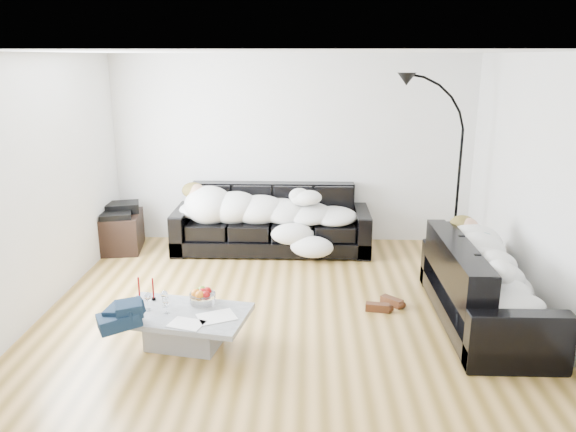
{
  "coord_description": "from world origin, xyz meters",
  "views": [
    {
      "loc": [
        0.2,
        -5.51,
        2.56
      ],
      "look_at": [
        0.0,
        0.3,
        0.9
      ],
      "focal_mm": 35.0,
      "sensor_mm": 36.0,
      "label": 1
    }
  ],
  "objects_px": {
    "coffee_table": "(184,329)",
    "av_cabinet": "(122,232)",
    "wine_glass_b": "(148,301)",
    "stereo": "(120,209)",
    "sofa_back": "(272,219)",
    "fruit_bowl": "(203,295)",
    "sofa_right": "(486,284)",
    "sleeper_back": "(271,205)",
    "sleeper_right": "(488,262)",
    "candle_left": "(139,289)",
    "candle_right": "(153,289)",
    "shoes": "(384,304)",
    "wine_glass_c": "(166,305)",
    "floor_lamp": "(458,182)",
    "wine_glass_a": "(165,299)"
  },
  "relations": [
    {
      "from": "sleeper_right",
      "to": "wine_glass_c",
      "type": "bearing_deg",
      "value": 101.64
    },
    {
      "from": "sofa_back",
      "to": "sleeper_back",
      "type": "xyz_separation_m",
      "value": [
        0.0,
        -0.05,
        0.21
      ]
    },
    {
      "from": "floor_lamp",
      "to": "sofa_back",
      "type": "bearing_deg",
      "value": -172.44
    },
    {
      "from": "wine_glass_b",
      "to": "candle_left",
      "type": "relative_size",
      "value": 0.74
    },
    {
      "from": "sleeper_right",
      "to": "coffee_table",
      "type": "distance_m",
      "value": 2.98
    },
    {
      "from": "sleeper_right",
      "to": "candle_right",
      "type": "relative_size",
      "value": 8.03
    },
    {
      "from": "sofa_back",
      "to": "wine_glass_c",
      "type": "bearing_deg",
      "value": -105.81
    },
    {
      "from": "fruit_bowl",
      "to": "candle_left",
      "type": "bearing_deg",
      "value": 176.93
    },
    {
      "from": "sofa_right",
      "to": "coffee_table",
      "type": "xyz_separation_m",
      "value": [
        -2.88,
        -0.59,
        -0.24
      ]
    },
    {
      "from": "av_cabinet",
      "to": "coffee_table",
      "type": "bearing_deg",
      "value": -70.57
    },
    {
      "from": "fruit_bowl",
      "to": "shoes",
      "type": "bearing_deg",
      "value": 20.25
    },
    {
      "from": "sleeper_right",
      "to": "wine_glass_c",
      "type": "relative_size",
      "value": 10.75
    },
    {
      "from": "wine_glass_a",
      "to": "shoes",
      "type": "bearing_deg",
      "value": 19.52
    },
    {
      "from": "wine_glass_b",
      "to": "stereo",
      "type": "distance_m",
      "value": 2.83
    },
    {
      "from": "sofa_back",
      "to": "sleeper_back",
      "type": "bearing_deg",
      "value": -90.0
    },
    {
      "from": "sofa_right",
      "to": "shoes",
      "type": "height_order",
      "value": "sofa_right"
    },
    {
      "from": "shoes",
      "to": "floor_lamp",
      "type": "bearing_deg",
      "value": 74.72
    },
    {
      "from": "sofa_right",
      "to": "wine_glass_b",
      "type": "bearing_deg",
      "value": 99.81
    },
    {
      "from": "sleeper_right",
      "to": "candle_right",
      "type": "bearing_deg",
      "value": 95.99
    },
    {
      "from": "coffee_table",
      "to": "av_cabinet",
      "type": "bearing_deg",
      "value": 118.17
    },
    {
      "from": "candle_left",
      "to": "wine_glass_c",
      "type": "bearing_deg",
      "value": -40.11
    },
    {
      "from": "stereo",
      "to": "sleeper_right",
      "type": "bearing_deg",
      "value": -42.1
    },
    {
      "from": "sleeper_back",
      "to": "wine_glass_c",
      "type": "xyz_separation_m",
      "value": [
        -0.77,
        -2.68,
        -0.22
      ]
    },
    {
      "from": "sofa_right",
      "to": "sleeper_back",
      "type": "xyz_separation_m",
      "value": [
        -2.24,
        2.06,
        0.23
      ]
    },
    {
      "from": "av_cabinet",
      "to": "sleeper_right",
      "type": "bearing_deg",
      "value": -34.29
    },
    {
      "from": "sofa_right",
      "to": "shoes",
      "type": "bearing_deg",
      "value": 73.65
    },
    {
      "from": "sofa_back",
      "to": "floor_lamp",
      "type": "bearing_deg",
      "value": -8.56
    },
    {
      "from": "coffee_table",
      "to": "sleeper_back",
      "type": "bearing_deg",
      "value": 76.5
    },
    {
      "from": "sofa_back",
      "to": "sleeper_right",
      "type": "height_order",
      "value": "sofa_back"
    },
    {
      "from": "sleeper_right",
      "to": "wine_glass_b",
      "type": "bearing_deg",
      "value": 99.81
    },
    {
      "from": "sleeper_right",
      "to": "av_cabinet",
      "type": "xyz_separation_m",
      "value": [
        -4.29,
        2.05,
        -0.38
      ]
    },
    {
      "from": "fruit_bowl",
      "to": "candle_left",
      "type": "relative_size",
      "value": 1.06
    },
    {
      "from": "sofa_right",
      "to": "fruit_bowl",
      "type": "xyz_separation_m",
      "value": [
        -2.73,
        -0.38,
        0.0
      ]
    },
    {
      "from": "fruit_bowl",
      "to": "wine_glass_b",
      "type": "xyz_separation_m",
      "value": [
        -0.47,
        -0.17,
        0.01
      ]
    },
    {
      "from": "stereo",
      "to": "candle_right",
      "type": "bearing_deg",
      "value": -82.14
    },
    {
      "from": "wine_glass_c",
      "to": "av_cabinet",
      "type": "relative_size",
      "value": 0.22
    },
    {
      "from": "sofa_right",
      "to": "sleeper_back",
      "type": "distance_m",
      "value": 3.06
    },
    {
      "from": "coffee_table",
      "to": "stereo",
      "type": "distance_m",
      "value": 3.02
    },
    {
      "from": "fruit_bowl",
      "to": "candle_left",
      "type": "height_order",
      "value": "candle_left"
    },
    {
      "from": "candle_left",
      "to": "av_cabinet",
      "type": "bearing_deg",
      "value": 111.67
    },
    {
      "from": "sleeper_right",
      "to": "coffee_table",
      "type": "xyz_separation_m",
      "value": [
        -2.88,
        -0.59,
        -0.46
      ]
    },
    {
      "from": "sofa_back",
      "to": "sofa_right",
      "type": "distance_m",
      "value": 3.08
    },
    {
      "from": "coffee_table",
      "to": "candle_right",
      "type": "distance_m",
      "value": 0.5
    },
    {
      "from": "wine_glass_a",
      "to": "floor_lamp",
      "type": "bearing_deg",
      "value": 34.92
    },
    {
      "from": "wine_glass_c",
      "to": "fruit_bowl",
      "type": "bearing_deg",
      "value": 39.98
    },
    {
      "from": "candle_right",
      "to": "candle_left",
      "type": "bearing_deg",
      "value": -173.67
    },
    {
      "from": "wine_glass_c",
      "to": "floor_lamp",
      "type": "height_order",
      "value": "floor_lamp"
    },
    {
      "from": "fruit_bowl",
      "to": "wine_glass_a",
      "type": "height_order",
      "value": "wine_glass_a"
    },
    {
      "from": "sofa_back",
      "to": "fruit_bowl",
      "type": "bearing_deg",
      "value": -101.11
    },
    {
      "from": "coffee_table",
      "to": "floor_lamp",
      "type": "height_order",
      "value": "floor_lamp"
    }
  ]
}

